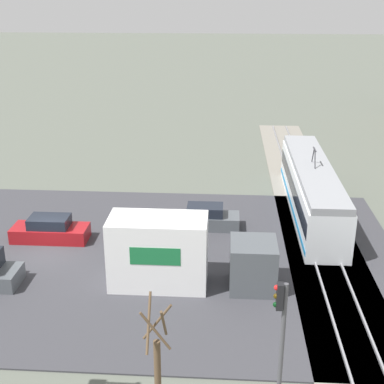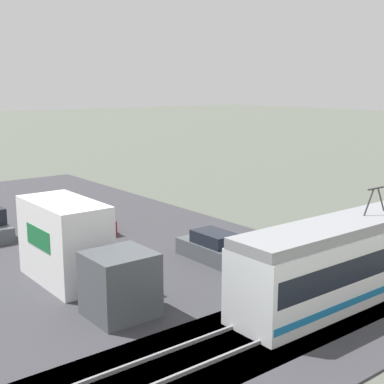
{
  "view_description": "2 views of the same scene",
  "coord_description": "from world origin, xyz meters",
  "px_view_note": "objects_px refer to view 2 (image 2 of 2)",
  "views": [
    {
      "loc": [
        27.43,
        10.41,
        14.7
      ],
      "look_at": [
        -3.35,
        8.37,
        2.84
      ],
      "focal_mm": 50.0,
      "sensor_mm": 36.0,
      "label": 1
    },
    {
      "loc": [
        12.98,
        29.14,
        8.97
      ],
      "look_at": [
        -4.34,
        7.13,
        3.34
      ],
      "focal_mm": 50.0,
      "sensor_mm": 36.0,
      "label": 2
    }
  ],
  "objects_px": {
    "box_truck": "(77,250)",
    "sedan_car_1": "(214,249)",
    "light_rail_tram": "(371,252)",
    "sedan_car_0": "(86,220)"
  },
  "relations": [
    {
      "from": "box_truck",
      "to": "sedan_car_1",
      "type": "bearing_deg",
      "value": 172.72
    },
    {
      "from": "light_rail_tram",
      "to": "box_truck",
      "type": "distance_m",
      "value": 13.02
    },
    {
      "from": "light_rail_tram",
      "to": "sedan_car_0",
      "type": "bearing_deg",
      "value": -71.74
    },
    {
      "from": "box_truck",
      "to": "sedan_car_1",
      "type": "height_order",
      "value": "box_truck"
    },
    {
      "from": "box_truck",
      "to": "sedan_car_0",
      "type": "xyz_separation_m",
      "value": [
        -4.75,
        -8.51,
        -1.1
      ]
    },
    {
      "from": "sedan_car_0",
      "to": "box_truck",
      "type": "bearing_deg",
      "value": 60.81
    },
    {
      "from": "light_rail_tram",
      "to": "sedan_car_0",
      "type": "distance_m",
      "value": 17.49
    },
    {
      "from": "light_rail_tram",
      "to": "sedan_car_1",
      "type": "relative_size",
      "value": 3.46
    },
    {
      "from": "light_rail_tram",
      "to": "sedan_car_1",
      "type": "height_order",
      "value": "light_rail_tram"
    },
    {
      "from": "light_rail_tram",
      "to": "sedan_car_1",
      "type": "xyz_separation_m",
      "value": [
        2.99,
        -7.15,
        -1.03
      ]
    }
  ]
}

